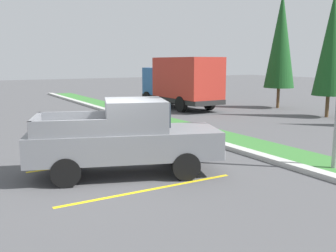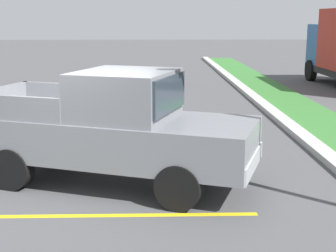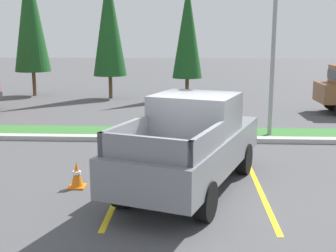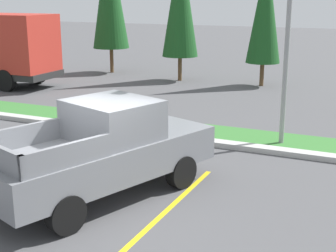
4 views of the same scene
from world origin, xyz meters
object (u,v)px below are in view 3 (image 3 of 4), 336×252
cypress_tree_leftmost (30,15)px  cypress_tree_center (188,30)px  pickup_truck_main (191,143)px  street_light (276,20)px  cypress_tree_left_inner (109,22)px  traffic_cone (77,175)px

cypress_tree_leftmost → cypress_tree_center: (8.76, -0.65, -0.87)m
pickup_truck_main → street_light: bearing=62.9°
street_light → cypress_tree_center: 9.86m
cypress_tree_leftmost → cypress_tree_left_inner: (4.57, -0.89, -0.46)m
pickup_truck_main → cypress_tree_left_inner: 15.38m
street_light → traffic_cone: bearing=-134.4°
street_light → cypress_tree_leftmost: 15.43m
street_light → cypress_tree_leftmost: size_ratio=0.86×
pickup_truck_main → traffic_cone: bearing=-177.4°
pickup_truck_main → cypress_tree_left_inner: (-4.42, 14.42, 3.03)m
street_light → cypress_tree_left_inner: (-7.10, 9.18, 0.20)m
pickup_truck_main → cypress_tree_left_inner: cypress_tree_left_inner is taller
cypress_tree_leftmost → cypress_tree_left_inner: size_ratio=1.11×
cypress_tree_left_inner → street_light: bearing=-52.3°
cypress_tree_center → traffic_cone: 15.34m
pickup_truck_main → cypress_tree_center: cypress_tree_center is taller
cypress_tree_leftmost → street_light: bearing=-40.8°
traffic_cone → street_light: bearing=45.6°
street_light → cypress_tree_left_inner: cypress_tree_left_inner is taller
pickup_truck_main → cypress_tree_left_inner: size_ratio=0.80×
cypress_tree_left_inner → traffic_cone: bearing=-82.8°
pickup_truck_main → street_light: street_light is taller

